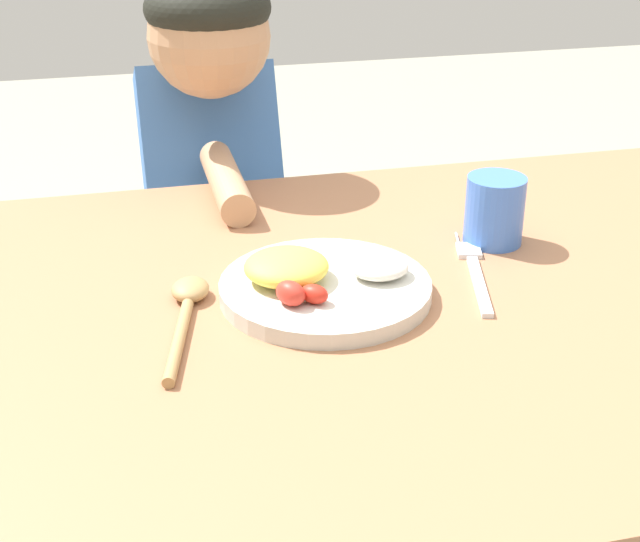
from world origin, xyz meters
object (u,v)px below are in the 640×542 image
(drinking_cup, at_px, (495,210))
(person, at_px, (215,246))
(plate, at_px, (320,284))
(fork, at_px, (474,269))
(spoon, at_px, (186,307))

(drinking_cup, height_order, person, person)
(plate, distance_m, fork, 0.19)
(fork, relative_size, drinking_cup, 2.48)
(plate, relative_size, person, 0.24)
(fork, bearing_deg, spoon, 109.54)
(fork, height_order, drinking_cup, drinking_cup)
(fork, xyz_separation_m, drinking_cup, (0.05, 0.07, 0.04))
(drinking_cup, distance_m, person, 0.56)
(spoon, relative_size, person, 0.21)
(spoon, relative_size, drinking_cup, 2.44)
(plate, xyz_separation_m, drinking_cup, (0.25, 0.09, 0.03))
(fork, bearing_deg, drinking_cup, -21.23)
(spoon, distance_m, person, 0.56)
(plate, height_order, person, person)
(person, bearing_deg, spoon, 80.03)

